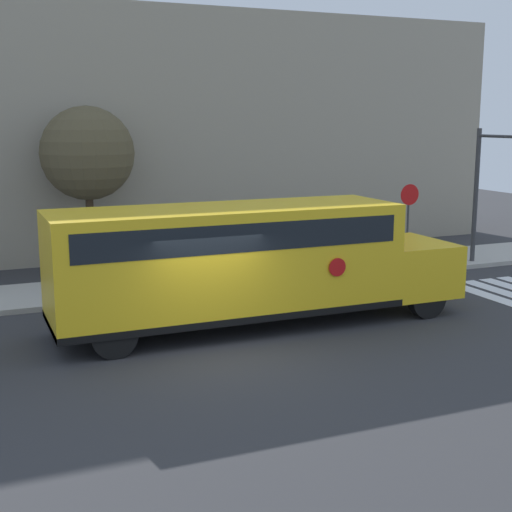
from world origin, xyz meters
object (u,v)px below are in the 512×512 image
stop_sign (408,214)px  tree_far_sidewalk (87,154)px  traffic_light (506,176)px  school_bus (245,258)px

stop_sign → tree_far_sidewalk: tree_far_sidewalk is taller
tree_far_sidewalk → stop_sign: bearing=-21.8°
stop_sign → traffic_light: (2.60, -1.57, 1.28)m
school_bus → traffic_light: 10.52m
stop_sign → tree_far_sidewalk: (-9.82, 3.93, 2.00)m
stop_sign → traffic_light: traffic_light is taller
school_bus → tree_far_sidewalk: size_ratio=1.89×
stop_sign → traffic_light: 3.30m
school_bus → stop_sign: size_ratio=3.55×
tree_far_sidewalk → school_bus: bearing=-73.9°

